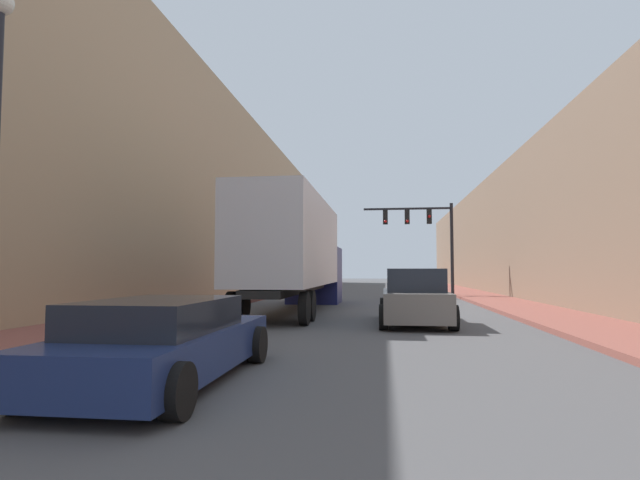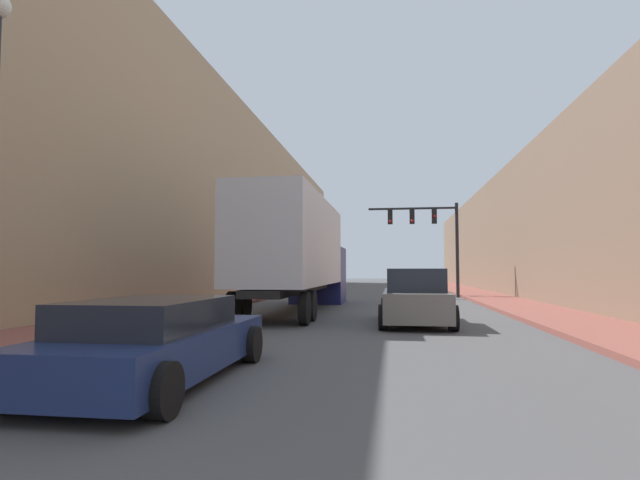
{
  "view_description": "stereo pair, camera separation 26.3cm",
  "coord_description": "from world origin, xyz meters",
  "px_view_note": "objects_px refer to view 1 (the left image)",
  "views": [
    {
      "loc": [
        1.19,
        0.48,
        1.64
      ],
      "look_at": [
        -0.69,
        15.04,
        2.53
      ],
      "focal_mm": 28.0,
      "sensor_mm": 36.0,
      "label": 1
    },
    {
      "loc": [
        1.45,
        0.52,
        1.64
      ],
      "look_at": [
        -0.69,
        15.04,
        2.53
      ],
      "focal_mm": 28.0,
      "sensor_mm": 36.0,
      "label": 2
    }
  ],
  "objects_px": {
    "semi_truck": "(297,252)",
    "traffic_signal_gantry": "(427,230)",
    "suv_car": "(414,298)",
    "sedan_car": "(164,342)"
  },
  "relations": [
    {
      "from": "semi_truck",
      "to": "traffic_signal_gantry",
      "type": "distance_m",
      "value": 13.1
    },
    {
      "from": "semi_truck",
      "to": "suv_car",
      "type": "distance_m",
      "value": 6.25
    },
    {
      "from": "traffic_signal_gantry",
      "to": "sedan_car",
      "type": "bearing_deg",
      "value": -103.52
    },
    {
      "from": "suv_car",
      "to": "traffic_signal_gantry",
      "type": "relative_size",
      "value": 0.81
    },
    {
      "from": "semi_truck",
      "to": "suv_car",
      "type": "height_order",
      "value": "semi_truck"
    },
    {
      "from": "sedan_car",
      "to": "semi_truck",
      "type": "bearing_deg",
      "value": 91.29
    },
    {
      "from": "suv_car",
      "to": "traffic_signal_gantry",
      "type": "xyz_separation_m",
      "value": [
        1.71,
        15.62,
        3.31
      ]
    },
    {
      "from": "suv_car",
      "to": "traffic_signal_gantry",
      "type": "bearing_deg",
      "value": 83.76
    },
    {
      "from": "semi_truck",
      "to": "traffic_signal_gantry",
      "type": "height_order",
      "value": "traffic_signal_gantry"
    },
    {
      "from": "semi_truck",
      "to": "suv_car",
      "type": "relative_size",
      "value": 2.74
    }
  ]
}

